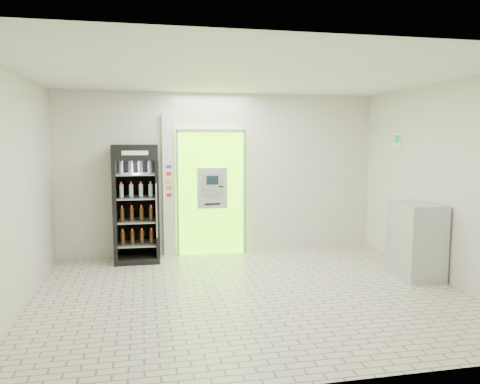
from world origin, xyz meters
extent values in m
plane|color=beige|center=(0.00, 0.00, 0.00)|extent=(6.00, 6.00, 0.00)
plane|color=beige|center=(0.00, 2.50, 1.50)|extent=(6.00, 0.00, 6.00)
plane|color=beige|center=(0.00, -2.50, 1.50)|extent=(6.00, 0.00, 6.00)
plane|color=beige|center=(-3.00, 0.00, 1.50)|extent=(0.00, 5.00, 5.00)
plane|color=beige|center=(3.00, 0.00, 1.50)|extent=(0.00, 5.00, 5.00)
plane|color=white|center=(0.00, 0.00, 3.00)|extent=(6.00, 6.00, 0.00)
cube|color=#6FFF06|center=(-0.20, 2.43, 1.15)|extent=(1.20, 0.12, 2.30)
cube|color=gray|center=(-0.20, 2.36, 2.30)|extent=(1.28, 0.04, 0.06)
cube|color=gray|center=(-0.83, 2.36, 1.15)|extent=(0.04, 0.04, 2.30)
cube|color=gray|center=(0.43, 2.36, 1.15)|extent=(0.04, 0.04, 2.30)
cube|color=black|center=(-0.10, 2.38, 0.50)|extent=(0.62, 0.01, 0.67)
cube|color=black|center=(-0.54, 2.38, 1.98)|extent=(0.22, 0.01, 0.18)
cube|color=#ABAEB3|center=(-0.20, 2.32, 1.25)|extent=(0.55, 0.12, 0.75)
cube|color=black|center=(-0.20, 2.25, 1.40)|extent=(0.22, 0.01, 0.16)
cube|color=gray|center=(-0.20, 2.25, 1.12)|extent=(0.16, 0.01, 0.12)
cube|color=black|center=(-0.04, 2.25, 1.28)|extent=(0.09, 0.01, 0.02)
cube|color=black|center=(-0.20, 2.25, 0.96)|extent=(0.28, 0.01, 0.03)
cube|color=silver|center=(-0.98, 2.45, 1.30)|extent=(0.22, 0.10, 2.60)
cube|color=#193FB2|center=(-0.98, 2.40, 1.65)|extent=(0.09, 0.01, 0.06)
cube|color=red|center=(-0.98, 2.40, 1.52)|extent=(0.09, 0.01, 0.06)
cube|color=yellow|center=(-0.98, 2.40, 1.39)|extent=(0.09, 0.01, 0.06)
cube|color=orange|center=(-0.98, 2.40, 1.26)|extent=(0.09, 0.01, 0.06)
cube|color=red|center=(-0.98, 2.40, 1.13)|extent=(0.09, 0.01, 0.06)
cube|color=black|center=(-1.56, 2.14, 1.03)|extent=(0.79, 0.72, 2.05)
cube|color=black|center=(-1.56, 2.46, 1.03)|extent=(0.77, 0.07, 2.05)
cube|color=red|center=(-1.56, 1.80, 1.92)|extent=(0.75, 0.02, 0.25)
cube|color=white|center=(-1.56, 1.79, 1.92)|extent=(0.43, 0.01, 0.07)
cube|color=black|center=(-1.56, 2.14, 0.05)|extent=(0.79, 0.72, 0.10)
cylinder|color=gray|center=(-1.23, 1.77, 0.94)|extent=(0.02, 0.02, 0.92)
cube|color=gray|center=(-1.56, 2.14, 0.31)|extent=(0.66, 0.61, 0.02)
cube|color=gray|center=(-1.56, 2.14, 0.72)|extent=(0.66, 0.61, 0.02)
cube|color=gray|center=(-1.56, 2.14, 1.13)|extent=(0.66, 0.61, 0.02)
cube|color=gray|center=(-1.56, 2.14, 1.54)|extent=(0.66, 0.61, 0.02)
cube|color=#ABAEB3|center=(2.70, 0.26, 0.58)|extent=(0.64, 0.91, 1.17)
cube|color=gray|center=(2.40, 0.26, 0.64)|extent=(0.06, 0.86, 0.01)
cube|color=white|center=(2.99, 1.40, 2.12)|extent=(0.02, 0.22, 0.26)
cube|color=#0D9139|center=(2.98, 1.40, 2.15)|extent=(0.00, 0.14, 0.14)
camera|label=1|loc=(-1.43, -6.18, 2.15)|focal=35.00mm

